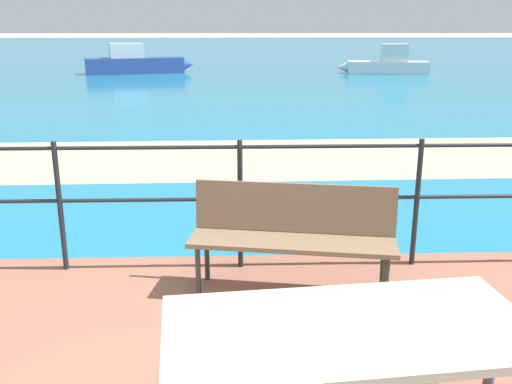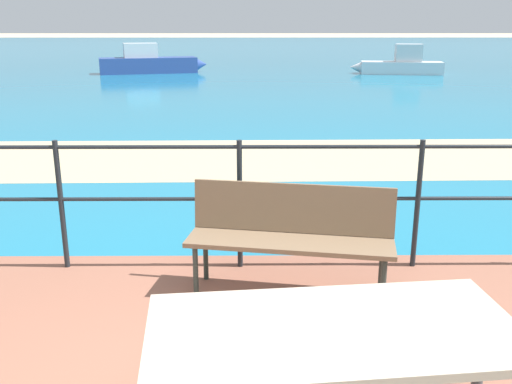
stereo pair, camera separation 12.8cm
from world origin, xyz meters
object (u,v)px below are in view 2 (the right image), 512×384
Objects in this scene: park_bench at (291,229)px; boat_mid at (150,63)px; boat_near at (401,64)px; picnic_table at (332,361)px.

boat_mid is at bearing 112.78° from park_bench.
boat_near is at bearing -18.14° from boat_mid.
boat_mid is (-4.64, 20.53, -0.12)m from park_bench.
picnic_table is at bearing 83.11° from boat_near.
boat_near is 10.58m from boat_mid.
park_bench is 20.89m from boat_near.
picnic_table is 0.45× the size of boat_near.
boat_near is at bearing 69.16° from picnic_table.
picnic_table is 0.38× the size of boat_mid.
picnic_table is 22.67m from boat_near.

